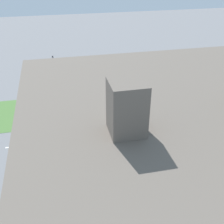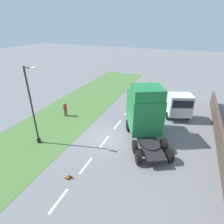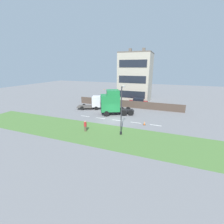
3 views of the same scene
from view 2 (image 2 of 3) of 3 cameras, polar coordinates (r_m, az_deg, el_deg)
ground_plane at (r=16.92m, az=-1.35°, el=-7.74°), size 120.00×120.00×0.00m
grass_verge at (r=19.77m, az=-17.53°, el=-3.67°), size 7.00×44.00×0.01m
lane_markings at (r=16.39m, az=-2.34°, el=-8.99°), size 0.16×14.60×0.00m
boundary_wall at (r=15.81m, az=30.74°, el=-11.21°), size 0.25×24.00×1.59m
lorry_cab at (r=16.24m, az=9.91°, el=-0.08°), size 5.08×6.59×4.86m
flatbed_truck at (r=20.78m, az=19.52°, el=1.99°), size 3.86×5.55×2.76m
lamp_post at (r=15.96m, az=-22.80°, el=0.38°), size 1.27×0.30×6.54m
pedestrian at (r=20.85m, az=-14.07°, el=0.77°), size 0.39×0.39×1.58m
traffic_cone_lead at (r=13.33m, az=-13.23°, el=-18.08°), size 0.36×0.36×0.58m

